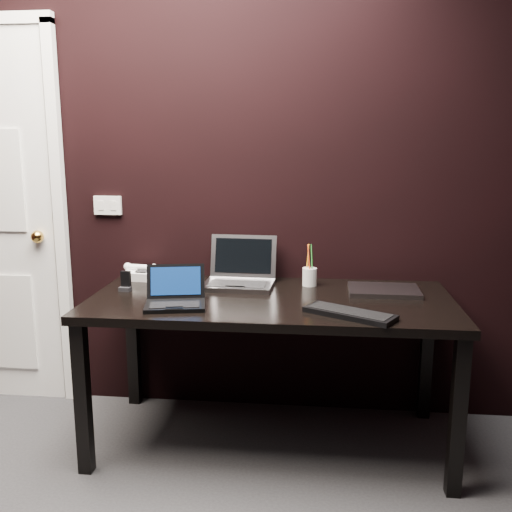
# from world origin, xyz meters

# --- Properties ---
(wall_back) EXTENTS (4.00, 0.00, 4.00)m
(wall_back) POSITION_xyz_m (0.00, 1.80, 1.30)
(wall_back) COLOR black
(wall_back) RESTS_ON ground
(wall_switch) EXTENTS (0.15, 0.02, 0.10)m
(wall_switch) POSITION_xyz_m (-0.62, 1.79, 1.12)
(wall_switch) COLOR silver
(wall_switch) RESTS_ON wall_back
(desk) EXTENTS (1.70, 0.80, 0.74)m
(desk) POSITION_xyz_m (0.30, 1.40, 0.66)
(desk) COLOR black
(desk) RESTS_ON ground
(netbook) EXTENTS (0.30, 0.28, 0.17)m
(netbook) POSITION_xyz_m (-0.11, 1.22, 0.77)
(netbook) COLOR black
(netbook) RESTS_ON desk
(silver_laptop) EXTENTS (0.36, 0.32, 0.24)m
(silver_laptop) POSITION_xyz_m (0.12, 1.61, 0.79)
(silver_laptop) COLOR #9B9AA0
(silver_laptop) RESTS_ON desk
(ext_keyboard) EXTENTS (0.40, 0.31, 0.02)m
(ext_keyboard) POSITION_xyz_m (0.65, 1.14, 0.75)
(ext_keyboard) COLOR black
(ext_keyboard) RESTS_ON desk
(closed_laptop) EXTENTS (0.34, 0.25, 0.02)m
(closed_laptop) POSITION_xyz_m (0.84, 1.54, 0.75)
(closed_laptop) COLOR #9C9CA1
(closed_laptop) RESTS_ON desk
(desk_phone) EXTENTS (0.20, 0.16, 0.09)m
(desk_phone) POSITION_xyz_m (-0.41, 1.68, 0.77)
(desk_phone) COLOR white
(desk_phone) RESTS_ON desk
(mobile_phone) EXTENTS (0.06, 0.05, 0.10)m
(mobile_phone) POSITION_xyz_m (-0.42, 1.45, 0.78)
(mobile_phone) COLOR black
(mobile_phone) RESTS_ON desk
(pen_cup) EXTENTS (0.08, 0.08, 0.21)m
(pen_cup) POSITION_xyz_m (0.48, 1.64, 0.79)
(pen_cup) COLOR silver
(pen_cup) RESTS_ON desk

